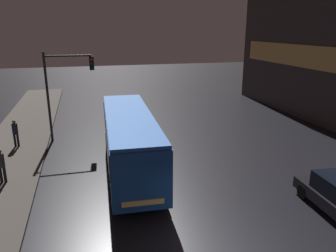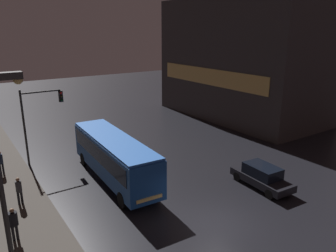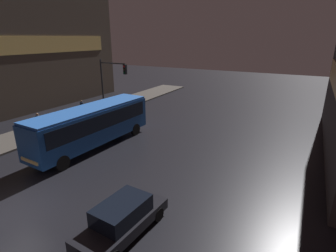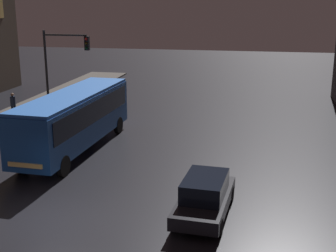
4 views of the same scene
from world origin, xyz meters
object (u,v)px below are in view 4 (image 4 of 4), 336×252
Objects in this scene: car_taxi at (205,196)px; pedestrian_far at (13,104)px; traffic_light_main at (61,60)px; bus_near at (75,115)px.

pedestrian_far is at bearing -35.42° from car_taxi.
traffic_light_main is at bearing -45.00° from car_taxi.
car_taxi is 0.75× the size of traffic_light_main.
bus_near is 8.33m from pedestrian_far.
pedestrian_far is 4.38m from traffic_light_main.
bus_near is at bearing -61.74° from traffic_light_main.
traffic_light_main is (-11.07, 12.68, 3.25)m from car_taxi.
bus_near is 1.74× the size of traffic_light_main.
bus_near is at bearing -36.01° from car_taxi.
pedestrian_far reaches higher than car_taxi.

